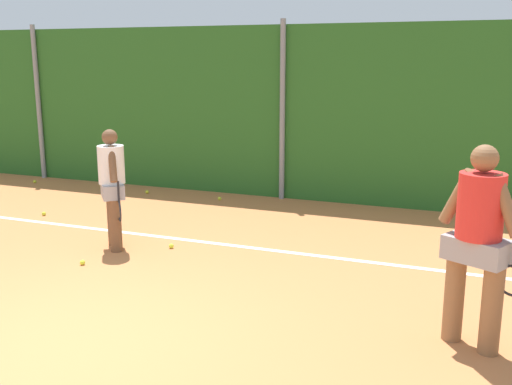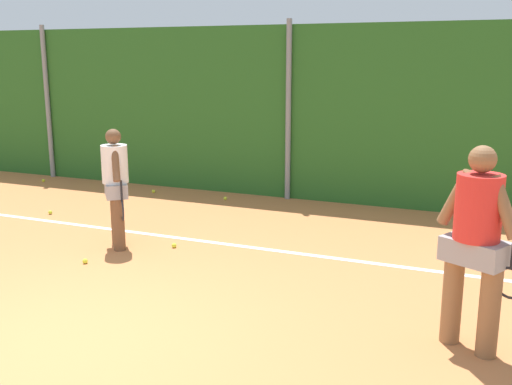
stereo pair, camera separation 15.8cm
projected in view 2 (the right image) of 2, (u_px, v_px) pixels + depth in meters
ground_plane at (165, 276)px, 7.19m from camera, size 29.43×29.43×0.00m
hedge_fence_backdrop at (291, 113)px, 10.95m from camera, size 19.13×0.25×3.16m
fence_post_left at (48, 103)px, 12.85m from camera, size 0.10×0.10×3.25m
fence_post_center at (288, 111)px, 10.78m from camera, size 0.10×0.10×3.25m
court_baseline_paint at (217, 243)px, 8.47m from camera, size 13.98×0.10×0.01m
player_foreground_near at (476, 238)px, 5.18m from camera, size 0.79×0.53×1.86m
player_midcourt at (116, 182)px, 8.11m from camera, size 0.59×0.58×1.65m
tennis_ball_2 at (174, 245)px, 8.26m from camera, size 0.07×0.07×0.07m
tennis_ball_3 at (154, 191)px, 11.60m from camera, size 0.07×0.07×0.07m
tennis_ball_4 at (85, 261)px, 7.62m from camera, size 0.07×0.07×0.07m
tennis_ball_6 at (43, 181)px, 12.61m from camera, size 0.07×0.07×0.07m
tennis_ball_9 at (50, 212)px, 10.02m from camera, size 0.07×0.07×0.07m
tennis_ball_13 at (225, 198)px, 11.02m from camera, size 0.07×0.07×0.07m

